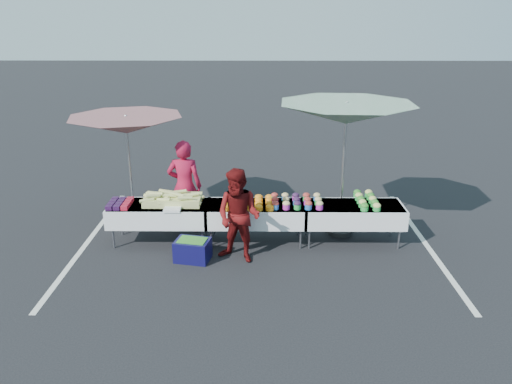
{
  "coord_description": "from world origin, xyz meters",
  "views": [
    {
      "loc": [
        0.07,
        -8.62,
        4.07
      ],
      "look_at": [
        0.0,
        0.0,
        1.0
      ],
      "focal_mm": 35.0,
      "sensor_mm": 36.0,
      "label": 1
    }
  ],
  "objects_px": {
    "vendor": "(185,186)",
    "table_left": "(160,213)",
    "table_right": "(353,213)",
    "customer": "(239,216)",
    "umbrella_right": "(346,115)",
    "storage_bin": "(193,250)",
    "umbrella_left": "(126,126)",
    "table_center": "(256,213)"
  },
  "relations": [
    {
      "from": "customer",
      "to": "table_left",
      "type": "bearing_deg",
      "value": 176.8
    },
    {
      "from": "table_center",
      "to": "vendor",
      "type": "xyz_separation_m",
      "value": [
        -1.39,
        0.55,
        0.34
      ]
    },
    {
      "from": "umbrella_right",
      "to": "table_center",
      "type": "bearing_deg",
      "value": -166.32
    },
    {
      "from": "table_right",
      "to": "umbrella_left",
      "type": "xyz_separation_m",
      "value": [
        -4.3,
        0.8,
        1.48
      ]
    },
    {
      "from": "vendor",
      "to": "umbrella_right",
      "type": "bearing_deg",
      "value": -179.35
    },
    {
      "from": "table_right",
      "to": "customer",
      "type": "bearing_deg",
      "value": -160.26
    },
    {
      "from": "table_left",
      "to": "customer",
      "type": "relative_size",
      "value": 1.12
    },
    {
      "from": "umbrella_right",
      "to": "storage_bin",
      "type": "bearing_deg",
      "value": -157.1
    },
    {
      "from": "table_right",
      "to": "umbrella_right",
      "type": "relative_size",
      "value": 0.57
    },
    {
      "from": "table_left",
      "to": "customer",
      "type": "bearing_deg",
      "value": -26.41
    },
    {
      "from": "vendor",
      "to": "umbrella_left",
      "type": "distance_m",
      "value": 1.61
    },
    {
      "from": "table_center",
      "to": "umbrella_right",
      "type": "relative_size",
      "value": 0.57
    },
    {
      "from": "umbrella_right",
      "to": "storage_bin",
      "type": "distance_m",
      "value": 3.68
    },
    {
      "from": "umbrella_left",
      "to": "umbrella_right",
      "type": "distance_m",
      "value": 4.17
    },
    {
      "from": "umbrella_right",
      "to": "customer",
      "type": "bearing_deg",
      "value": -149.25
    },
    {
      "from": "table_left",
      "to": "umbrella_right",
      "type": "height_order",
      "value": "umbrella_right"
    },
    {
      "from": "table_left",
      "to": "storage_bin",
      "type": "distance_m",
      "value": 1.1
    },
    {
      "from": "table_right",
      "to": "umbrella_right",
      "type": "distance_m",
      "value": 1.83
    },
    {
      "from": "table_center",
      "to": "vendor",
      "type": "distance_m",
      "value": 1.54
    },
    {
      "from": "customer",
      "to": "storage_bin",
      "type": "height_order",
      "value": "customer"
    },
    {
      "from": "table_right",
      "to": "umbrella_right",
      "type": "height_order",
      "value": "umbrella_right"
    },
    {
      "from": "customer",
      "to": "umbrella_left",
      "type": "bearing_deg",
      "value": 168.17
    },
    {
      "from": "vendor",
      "to": "umbrella_left",
      "type": "relative_size",
      "value": 0.73
    },
    {
      "from": "customer",
      "to": "umbrella_left",
      "type": "distance_m",
      "value": 2.97
    },
    {
      "from": "umbrella_left",
      "to": "umbrella_right",
      "type": "xyz_separation_m",
      "value": [
        4.14,
        -0.4,
        0.3
      ]
    },
    {
      "from": "umbrella_left",
      "to": "vendor",
      "type": "bearing_deg",
      "value": -12.73
    },
    {
      "from": "table_right",
      "to": "vendor",
      "type": "xyz_separation_m",
      "value": [
        -3.19,
        0.55,
        0.34
      ]
    },
    {
      "from": "customer",
      "to": "umbrella_right",
      "type": "relative_size",
      "value": 0.51
    },
    {
      "from": "vendor",
      "to": "table_left",
      "type": "bearing_deg",
      "value": 57.01
    },
    {
      "from": "table_left",
      "to": "storage_bin",
      "type": "height_order",
      "value": "table_left"
    },
    {
      "from": "customer",
      "to": "umbrella_right",
      "type": "xyz_separation_m",
      "value": [
        1.93,
        1.15,
        1.53
      ]
    },
    {
      "from": "customer",
      "to": "umbrella_right",
      "type": "bearing_deg",
      "value": 53.96
    },
    {
      "from": "umbrella_right",
      "to": "storage_bin",
      "type": "relative_size",
      "value": 4.89
    },
    {
      "from": "umbrella_left",
      "to": "storage_bin",
      "type": "relative_size",
      "value": 3.78
    },
    {
      "from": "storage_bin",
      "to": "customer",
      "type": "bearing_deg",
      "value": 12.29
    },
    {
      "from": "vendor",
      "to": "customer",
      "type": "height_order",
      "value": "vendor"
    },
    {
      "from": "storage_bin",
      "to": "vendor",
      "type": "bearing_deg",
      "value": 114.15
    },
    {
      "from": "table_right",
      "to": "customer",
      "type": "height_order",
      "value": "customer"
    },
    {
      "from": "table_center",
      "to": "customer",
      "type": "bearing_deg",
      "value": -111.13
    },
    {
      "from": "table_right",
      "to": "umbrella_left",
      "type": "distance_m",
      "value": 4.62
    },
    {
      "from": "table_left",
      "to": "umbrella_right",
      "type": "relative_size",
      "value": 0.57
    },
    {
      "from": "umbrella_left",
      "to": "customer",
      "type": "bearing_deg",
      "value": -35.04
    }
  ]
}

